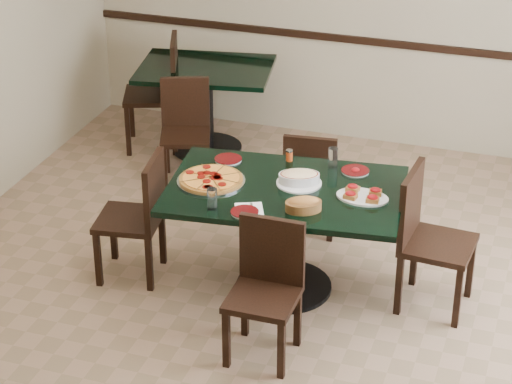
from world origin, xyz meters
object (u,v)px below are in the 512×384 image
(chair_near, at_px, (267,282))
(lasagna_casserole, at_px, (299,178))
(chair_right, at_px, (426,232))
(bruschetta_platter, at_px, (362,195))
(chair_left, at_px, (140,211))
(bread_basket, at_px, (303,204))
(back_chair_left, at_px, (162,86))
(back_table, at_px, (206,93))
(back_chair_near, at_px, (185,125))
(pepperoni_pizza, at_px, (211,179))
(main_table, at_px, (285,213))
(chair_far, at_px, (311,178))

(chair_near, xyz_separation_m, lasagna_casserole, (-0.03, 0.75, 0.32))
(chair_right, xyz_separation_m, bruschetta_platter, (-0.40, -0.11, 0.25))
(chair_left, relative_size, bread_basket, 3.26)
(chair_near, bearing_deg, back_chair_left, 124.69)
(back_table, relative_size, back_chair_near, 1.47)
(back_table, bearing_deg, back_chair_left, 175.28)
(chair_near, bearing_deg, chair_right, 44.88)
(pepperoni_pizza, bearing_deg, chair_right, 7.92)
(back_table, bearing_deg, main_table, -65.98)
(lasagna_casserole, relative_size, bruschetta_platter, 0.88)
(chair_right, distance_m, pepperoni_pizza, 1.40)
(lasagna_casserole, bearing_deg, chair_right, -16.99)
(lasagna_casserole, bearing_deg, pepperoni_pizza, 175.08)
(chair_right, distance_m, bread_basket, 0.84)
(bread_basket, bearing_deg, bruschetta_platter, 14.05)
(main_table, relative_size, back_chair_left, 1.64)
(pepperoni_pizza, bearing_deg, chair_near, -46.57)
(main_table, relative_size, bruschetta_platter, 4.57)
(main_table, xyz_separation_m, chair_near, (0.09, -0.67, -0.10))
(back_table, height_order, back_chair_near, back_chair_near)
(chair_right, distance_m, chair_left, 1.86)
(chair_left, bearing_deg, main_table, 89.52)
(back_table, xyz_separation_m, chair_near, (1.36, -2.55, -0.05))
(back_table, height_order, lasagna_casserole, lasagna_casserole)
(main_table, bearing_deg, chair_right, 1.67)
(chair_right, bearing_deg, bread_basket, 122.49)
(chair_near, height_order, chair_right, chair_right)
(back_chair_left, bearing_deg, main_table, 21.68)
(bread_basket, relative_size, bruschetta_platter, 0.78)
(chair_left, bearing_deg, chair_far, 125.97)
(lasagna_casserole, height_order, bread_basket, bread_basket)
(back_table, relative_size, chair_far, 1.50)
(chair_near, distance_m, chair_right, 1.12)
(back_chair_near, bearing_deg, back_table, 73.58)
(back_chair_left, xyz_separation_m, bruschetta_platter, (2.14, -1.82, 0.23))
(chair_left, relative_size, pepperoni_pizza, 2.00)
(chair_near, relative_size, chair_right, 0.91)
(back_chair_left, relative_size, bruschetta_platter, 2.80)
(back_chair_left, bearing_deg, back_table, 75.05)
(main_table, xyz_separation_m, bread_basket, (0.19, -0.25, 0.22))
(lasagna_casserole, bearing_deg, main_table, -148.68)
(back_chair_left, relative_size, bread_basket, 3.58)
(back_chair_left, bearing_deg, chair_near, 14.62)
(bruschetta_platter, bearing_deg, back_chair_left, 143.36)
(chair_left, height_order, back_chair_near, chair_left)
(chair_far, height_order, lasagna_casserole, lasagna_casserole)
(chair_left, distance_m, pepperoni_pizza, 0.56)
(chair_far, distance_m, pepperoni_pizza, 1.00)
(chair_left, height_order, back_chair_left, back_chair_left)
(chair_far, bearing_deg, pepperoni_pizza, 55.97)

